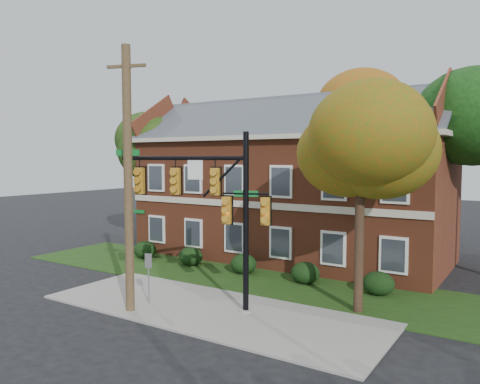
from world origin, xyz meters
The scene contains 15 objects.
ground centered at (0.00, 0.00, 0.00)m, with size 120.00×120.00×0.00m, color black.
sidewalk centered at (0.00, 1.00, 0.04)m, with size 14.00×5.00×0.08m, color gray.
grass_strip centered at (0.00, 6.00, 0.02)m, with size 30.00×6.00×0.04m, color #193811.
apartment_building centered at (-2.00, 11.95, 4.99)m, with size 18.80×8.80×9.74m.
hedge_far_left centered at (-9.00, 6.70, 0.53)m, with size 1.40×1.26×1.05m, color black.
hedge_left centered at (-5.50, 6.70, 0.53)m, with size 1.40×1.26×1.05m, color black.
hedge_center centered at (-2.00, 6.70, 0.53)m, with size 1.40×1.26×1.05m, color black.
hedge_right centered at (1.50, 6.70, 0.53)m, with size 1.40×1.26×1.05m, color black.
hedge_far_right centered at (5.00, 6.70, 0.53)m, with size 1.40×1.26×1.05m, color black.
tree_near_right centered at (5.22, 3.87, 6.67)m, with size 4.50×4.25×8.58m.
tree_left_rear centered at (-11.73, 10.84, 6.68)m, with size 5.40×5.10×8.88m.
tree_far_rear centered at (-0.66, 19.79, 8.84)m, with size 6.84×6.46×11.52m.
traffic_signal centered at (0.22, 1.05, 4.35)m, with size 5.92×2.42×7.01m.
utility_pole centered at (-2.52, -0.78, 5.21)m, with size 1.56×0.60×10.28m.
sign_post centered at (-2.56, 0.30, 1.44)m, with size 0.30×0.13×2.12m.
Camera 1 is at (10.79, -13.52, 6.01)m, focal length 35.00 mm.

